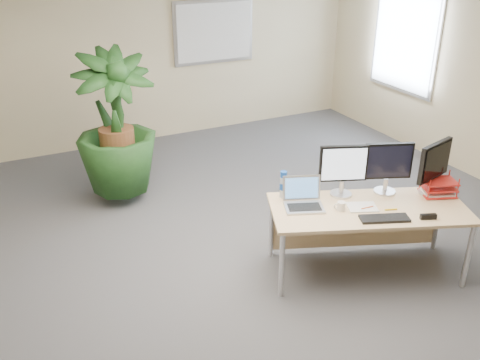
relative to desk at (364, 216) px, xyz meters
name	(u,v)px	position (x,y,z in m)	size (l,w,h in m)	color
floor	(269,274)	(-0.87, 0.25, -0.54)	(8.00, 8.00, 0.00)	#444549
back_wall	(137,52)	(-0.87, 4.25, 0.81)	(7.00, 0.04, 2.70)	#C6B28C
whiteboard	(214,32)	(0.33, 4.21, 1.01)	(1.30, 0.04, 0.95)	#A9A9AE
window	(405,38)	(2.60, 2.55, 1.01)	(0.04, 1.30, 1.55)	#A9A9AE
desk	(364,216)	(0.00, 0.00, 0.00)	(1.93, 1.35, 0.68)	#D6B57E
floor_plant	(117,141)	(-1.70, 2.39, 0.21)	(0.84, 0.84, 1.50)	#163814
monitor_left	(343,167)	(-0.12, 0.23, 0.43)	(0.43, 0.20, 0.50)	silver
monitor_right	(388,165)	(0.29, 0.09, 0.43)	(0.44, 0.21, 0.51)	silver
monitor_dark	(434,165)	(0.66, -0.12, 0.44)	(0.46, 0.21, 0.52)	silver
laptop	(303,199)	(-0.55, 0.21, 0.20)	(0.43, 0.41, 0.25)	#B5B6BA
keyboard	(384,218)	(-0.06, -0.33, 0.15)	(0.43, 0.14, 0.02)	black
coffee_mug	(341,206)	(-0.30, -0.02, 0.18)	(0.11, 0.07, 0.08)	silver
spiral_notebook	(362,207)	(-0.10, -0.06, 0.15)	(0.26, 0.20, 0.01)	white
orange_pen	(367,207)	(-0.07, -0.11, 0.16)	(0.01, 0.01, 0.13)	#DA5018
yellow_highlighter	(391,209)	(0.11, -0.22, 0.15)	(0.02, 0.02, 0.11)	yellow
water_bottle	(283,185)	(-0.63, 0.44, 0.27)	(0.07, 0.07, 0.26)	silver
letter_tray	(438,188)	(0.71, -0.17, 0.21)	(0.37, 0.32, 0.14)	red
stapler	(428,217)	(0.29, -0.49, 0.17)	(0.14, 0.04, 0.05)	black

